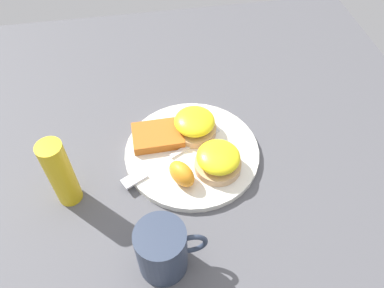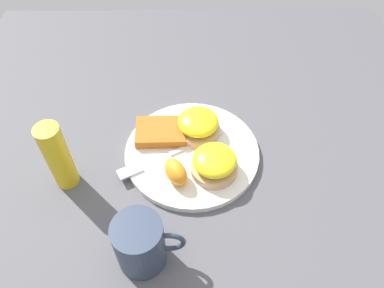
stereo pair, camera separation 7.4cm
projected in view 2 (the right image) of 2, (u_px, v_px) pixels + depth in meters
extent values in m
plane|color=#4C4C51|center=(192.00, 155.00, 0.77)|extent=(1.10, 1.10, 0.00)
cylinder|color=silver|center=(192.00, 152.00, 0.76)|extent=(0.27, 0.27, 0.01)
cylinder|color=tan|center=(214.00, 168.00, 0.72)|extent=(0.09, 0.09, 0.02)
ellipsoid|color=yellow|center=(215.00, 160.00, 0.70)|extent=(0.08, 0.08, 0.03)
cylinder|color=tan|center=(198.00, 130.00, 0.78)|extent=(0.09, 0.09, 0.02)
ellipsoid|color=yellow|center=(198.00, 122.00, 0.76)|extent=(0.08, 0.08, 0.03)
cube|color=#B55E1F|center=(161.00, 132.00, 0.78)|extent=(0.10, 0.08, 0.02)
ellipsoid|color=orange|center=(176.00, 172.00, 0.70)|extent=(0.06, 0.07, 0.04)
cube|color=silver|center=(196.00, 143.00, 0.77)|extent=(0.11, 0.07, 0.00)
cube|color=silver|center=(130.00, 171.00, 0.72)|extent=(0.05, 0.04, 0.00)
cylinder|color=#2D384C|center=(140.00, 244.00, 0.59)|extent=(0.08, 0.08, 0.10)
torus|color=#2D384C|center=(169.00, 242.00, 0.58)|extent=(0.05, 0.01, 0.05)
cylinder|color=gold|center=(58.00, 157.00, 0.67)|extent=(0.04, 0.04, 0.15)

